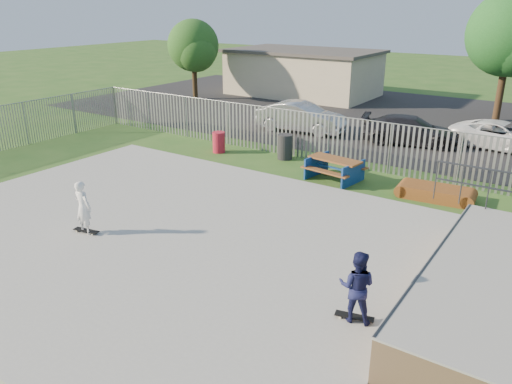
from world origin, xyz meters
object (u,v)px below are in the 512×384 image
Objects in this scene: funbox at (435,193)px; tree_mid at (510,34)px; skater_white at (83,207)px; tree_left at (193,46)px; trash_bin_red at (219,142)px; picnic_table at (334,169)px; car_silver at (301,117)px; trash_bin_grey at (285,147)px; skater_navy at (357,286)px; car_white at (502,136)px; car_dark at (411,130)px.

tree_mid is (-0.57, 14.21, 4.51)m from funbox.
skater_white is (-7.36, -8.62, 0.71)m from funbox.
funbox is 0.42× the size of tree_left.
trash_bin_red is at bearing -76.94° from skater_white.
car_silver is (-4.73, 5.86, 0.36)m from picnic_table.
trash_bin_grey is (-6.66, 1.15, 0.32)m from funbox.
trash_bin_grey is 11.88m from skater_navy.
picnic_table is 15.31m from tree_mid.
skater_white is at bearing -94.11° from trash_bin_grey.
trash_bin_red is at bearing -53.79° from skater_navy.
car_dark is at bearing 119.36° from car_white.
tree_left is at bearing -56.36° from skater_navy.
skater_navy is (9.10, -13.94, 0.14)m from car_silver.
tree_mid reaches higher than car_white.
tree_left is 19.22m from tree_mid.
trash_bin_red is 0.17× the size of tree_left.
car_silver is at bearing -132.93° from tree_mid.
tree_mid is at bearing 87.50° from funbox.
tree_mid is (9.06, 13.85, 4.27)m from trash_bin_red.
funbox is (3.73, 0.14, -0.21)m from picnic_table.
funbox is 2.09× the size of trash_bin_grey.
car_dark is 2.93× the size of skater_white.
tree_mid reaches higher than funbox.
tree_left is at bearing 135.02° from trash_bin_red.
trash_bin_grey is 15.73m from tree_left.
tree_left reaches higher than trash_bin_red.
car_silver is 1.02× the size of car_dark.
tree_left is 0.76× the size of tree_mid.
trash_bin_grey is at bearing 14.82° from trash_bin_red.
trash_bin_red is 12.81m from car_white.
tree_left is 3.45× the size of skater_white.
skater_navy is at bearing -152.80° from car_silver.
picnic_table is at bearing -4.82° from trash_bin_red.
car_silver is 5.51m from car_dark.
car_dark is (-3.01, 6.49, 0.46)m from funbox.
car_dark is at bearing -12.23° from tree_left.
car_dark is 15.15m from skater_navy.
car_silver reaches higher than trash_bin_grey.
trash_bin_red is at bearing 161.79° from car_silver.
car_dark is 9.05m from tree_mid.
car_white is 2.89× the size of skater_navy.
tree_mid reaches higher than trash_bin_red.
car_dark is 2.93× the size of skater_navy.
car_dark is 0.65× the size of tree_mid.
trash_bin_red reaches higher than funbox.
trash_bin_grey is (-2.94, 1.28, 0.11)m from picnic_table.
picnic_table is 9.24m from skater_white.
tree_mid reaches higher than skater_white.
trash_bin_red is at bearing -165.18° from trash_bin_grey.
picnic_table is at bearing 159.21° from car_white.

